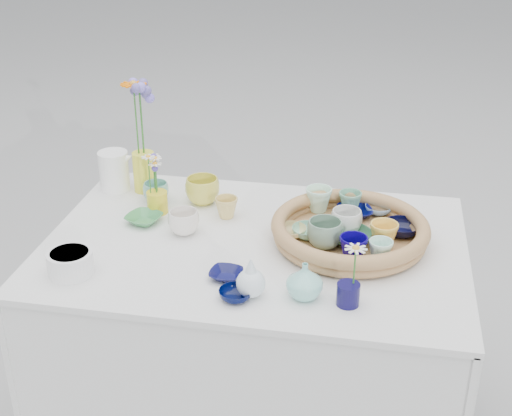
# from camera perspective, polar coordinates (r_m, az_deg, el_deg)

# --- Properties ---
(wicker_tray) EXTENTS (0.47, 0.47, 0.08)m
(wicker_tray) POSITION_cam_1_polar(r_m,az_deg,el_deg) (2.15, 7.51, -1.85)
(wicker_tray) COLOR brown
(wicker_tray) RESTS_ON display_table
(tray_ceramic_0) EXTENTS (0.14, 0.14, 0.03)m
(tray_ceramic_0) POSITION_cam_1_polar(r_m,az_deg,el_deg) (2.28, 7.88, -0.32)
(tray_ceramic_0) COLOR #040844
(tray_ceramic_0) RESTS_ON wicker_tray
(tray_ceramic_1) EXTENTS (0.15, 0.15, 0.04)m
(tray_ceramic_1) POSITION_cam_1_polar(r_m,az_deg,el_deg) (2.19, 11.57, -1.63)
(tray_ceramic_1) COLOR black
(tray_ceramic_1) RESTS_ON wicker_tray
(tray_ceramic_2) EXTENTS (0.09, 0.09, 0.08)m
(tray_ceramic_2) POSITION_cam_1_polar(r_m,az_deg,el_deg) (2.10, 10.18, -2.16)
(tray_ceramic_2) COLOR #EEBA46
(tray_ceramic_2) RESTS_ON wicker_tray
(tray_ceramic_3) EXTENTS (0.16, 0.16, 0.04)m
(tray_ceramic_3) POSITION_cam_1_polar(r_m,az_deg,el_deg) (2.12, 7.61, -2.33)
(tray_ceramic_3) COLOR #3C7151
(tray_ceramic_3) RESTS_ON wicker_tray
(tray_ceramic_4) EXTENTS (0.13, 0.13, 0.08)m
(tray_ceramic_4) POSITION_cam_1_polar(r_m,az_deg,el_deg) (2.08, 5.52, -2.08)
(tray_ceramic_4) COLOR gray
(tray_ceramic_4) RESTS_ON wicker_tray
(tray_ceramic_5) EXTENTS (0.13, 0.13, 0.03)m
(tray_ceramic_5) POSITION_cam_1_polar(r_m,az_deg,el_deg) (2.14, 4.19, -1.92)
(tray_ceramic_5) COLOR #87C9AD
(tray_ceramic_5) RESTS_ON wicker_tray
(tray_ceramic_6) EXTENTS (0.11, 0.11, 0.08)m
(tray_ceramic_6) POSITION_cam_1_polar(r_m,az_deg,el_deg) (2.29, 5.03, 0.67)
(tray_ceramic_6) COLOR #C2FADC
(tray_ceramic_6) RESTS_ON wicker_tray
(tray_ceramic_7) EXTENTS (0.12, 0.12, 0.07)m
(tray_ceramic_7) POSITION_cam_1_polar(r_m,az_deg,el_deg) (2.17, 7.24, -1.08)
(tray_ceramic_7) COLOR silver
(tray_ceramic_7) RESTS_ON wicker_tray
(tray_ceramic_8) EXTENTS (0.09, 0.09, 0.03)m
(tray_ceramic_8) POSITION_cam_1_polar(r_m,az_deg,el_deg) (2.31, 9.77, -0.09)
(tray_ceramic_8) COLOR #7BA2D1
(tray_ceramic_8) RESTS_ON wicker_tray
(tray_ceramic_9) EXTENTS (0.11, 0.11, 0.07)m
(tray_ceramic_9) POSITION_cam_1_polar(r_m,az_deg,el_deg) (2.02, 7.78, -3.24)
(tray_ceramic_9) COLOR #0A005F
(tray_ceramic_9) RESTS_ON wicker_tray
(tray_ceramic_10) EXTENTS (0.09, 0.09, 0.03)m
(tray_ceramic_10) POSITION_cam_1_polar(r_m,az_deg,el_deg) (2.14, 2.85, -1.89)
(tray_ceramic_10) COLOR #D8C17D
(tray_ceramic_10) RESTS_ON wicker_tray
(tray_ceramic_11) EXTENTS (0.08, 0.08, 0.06)m
(tray_ceramic_11) POSITION_cam_1_polar(r_m,az_deg,el_deg) (2.03, 9.92, -3.40)
(tray_ceramic_11) COLOR silver
(tray_ceramic_11) RESTS_ON wicker_tray
(tray_ceramic_12) EXTENTS (0.09, 0.09, 0.07)m
(tray_ceramic_12) POSITION_cam_1_polar(r_m,az_deg,el_deg) (2.30, 7.53, 0.48)
(tray_ceramic_12) COLOR #68A988
(tray_ceramic_12) RESTS_ON wicker_tray
(loose_ceramic_0) EXTENTS (0.15, 0.15, 0.09)m
(loose_ceramic_0) POSITION_cam_1_polar(r_m,az_deg,el_deg) (2.38, -4.31, 1.40)
(loose_ceramic_0) COLOR gold
(loose_ceramic_0) RESTS_ON display_table
(loose_ceramic_1) EXTENTS (0.09, 0.09, 0.07)m
(loose_ceramic_1) POSITION_cam_1_polar(r_m,az_deg,el_deg) (2.28, -2.38, 0.04)
(loose_ceramic_1) COLOR #D8BB64
(loose_ceramic_1) RESTS_ON display_table
(loose_ceramic_2) EXTENTS (0.14, 0.14, 0.03)m
(loose_ceramic_2) POSITION_cam_1_polar(r_m,az_deg,el_deg) (2.28, -8.96, -0.87)
(loose_ceramic_2) COLOR #3F9050
(loose_ceramic_2) RESTS_ON display_table
(loose_ceramic_3) EXTENTS (0.10, 0.10, 0.08)m
(loose_ceramic_3) POSITION_cam_1_polar(r_m,az_deg,el_deg) (2.19, -5.80, -1.15)
(loose_ceramic_3) COLOR white
(loose_ceramic_3) RESTS_ON display_table
(loose_ceramic_4) EXTENTS (0.10, 0.10, 0.02)m
(loose_ceramic_4) POSITION_cam_1_polar(r_m,az_deg,el_deg) (1.97, -2.41, -5.33)
(loose_ceramic_4) COLOR #0D0E43
(loose_ceramic_4) RESTS_ON display_table
(loose_ceramic_5) EXTENTS (0.09, 0.09, 0.07)m
(loose_ceramic_5) POSITION_cam_1_polar(r_m,az_deg,el_deg) (2.41, -8.01, 1.27)
(loose_ceramic_5) COLOR #72B5A0
(loose_ceramic_5) RESTS_ON display_table
(loose_ceramic_6) EXTENTS (0.10, 0.10, 0.03)m
(loose_ceramic_6) POSITION_cam_1_polar(r_m,az_deg,el_deg) (1.88, -1.65, -6.93)
(loose_ceramic_6) COLOR #020832
(loose_ceramic_6) RESTS_ON display_table
(fluted_bowl) EXTENTS (0.14, 0.14, 0.07)m
(fluted_bowl) POSITION_cam_1_polar(r_m,az_deg,el_deg) (2.05, -14.62, -4.26)
(fluted_bowl) COLOR white
(fluted_bowl) RESTS_ON display_table
(bud_vase_paleblue) EXTENTS (0.10, 0.10, 0.12)m
(bud_vase_paleblue) POSITION_cam_1_polar(r_m,az_deg,el_deg) (1.87, -0.42, -5.50)
(bud_vase_paleblue) COLOR silver
(bud_vase_paleblue) RESTS_ON display_table
(bud_vase_seafoam) EXTENTS (0.12, 0.12, 0.10)m
(bud_vase_seafoam) POSITION_cam_1_polar(r_m,az_deg,el_deg) (1.87, 3.91, -5.82)
(bud_vase_seafoam) COLOR #88D6CA
(bud_vase_seafoam) RESTS_ON display_table
(bud_vase_cobalt) EXTENTS (0.08, 0.08, 0.06)m
(bud_vase_cobalt) POSITION_cam_1_polar(r_m,az_deg,el_deg) (1.87, 7.38, -6.86)
(bud_vase_cobalt) COLOR #0E0A3E
(bud_vase_cobalt) RESTS_ON display_table
(single_daisy) EXTENTS (0.08, 0.08, 0.12)m
(single_daisy) POSITION_cam_1_polar(r_m,az_deg,el_deg) (1.83, 7.90, -4.62)
(single_daisy) COLOR white
(single_daisy) RESTS_ON bud_vase_cobalt
(tall_vase_yellow) EXTENTS (0.10, 0.10, 0.14)m
(tall_vase_yellow) POSITION_cam_1_polar(r_m,az_deg,el_deg) (2.48, -8.94, 2.88)
(tall_vase_yellow) COLOR yellow
(tall_vase_yellow) RESTS_ON display_table
(gerbera) EXTENTS (0.12, 0.12, 0.26)m
(gerbera) POSITION_cam_1_polar(r_m,az_deg,el_deg) (2.41, -9.57, 7.01)
(gerbera) COLOR #FF7300
(gerbera) RESTS_ON tall_vase_yellow
(hydrangea) EXTENTS (0.08, 0.08, 0.29)m
(hydrangea) POSITION_cam_1_polar(r_m,az_deg,el_deg) (2.42, -9.13, 6.71)
(hydrangea) COLOR #5F54A3
(hydrangea) RESTS_ON tall_vase_yellow
(white_pitcher) EXTENTS (0.16, 0.13, 0.14)m
(white_pitcher) POSITION_cam_1_polar(r_m,az_deg,el_deg) (2.51, -11.29, 2.93)
(white_pitcher) COLOR white
(white_pitcher) RESTS_ON display_table
(daisy_cup) EXTENTS (0.08, 0.08, 0.07)m
(daisy_cup) POSITION_cam_1_polar(r_m,az_deg,el_deg) (2.33, -7.90, 0.46)
(daisy_cup) COLOR yellow
(daisy_cup) RESTS_ON display_table
(daisy_posy) EXTENTS (0.09, 0.09, 0.13)m
(daisy_posy) POSITION_cam_1_polar(r_m,az_deg,el_deg) (2.30, -8.09, 2.83)
(daisy_posy) COLOR white
(daisy_posy) RESTS_ON daisy_cup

